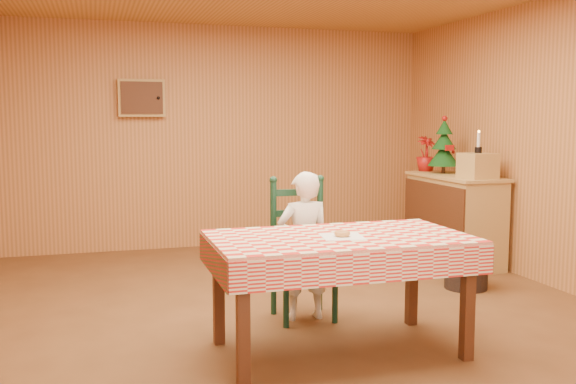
# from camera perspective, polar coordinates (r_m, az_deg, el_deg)

# --- Properties ---
(ground) EXTENTS (6.00, 6.00, 0.00)m
(ground) POSITION_cam_1_polar(r_m,az_deg,el_deg) (4.98, 0.68, -11.18)
(ground) COLOR brown
(ground) RESTS_ON ground
(cabin_walls) EXTENTS (5.10, 6.05, 2.65)m
(cabin_walls) POSITION_cam_1_polar(r_m,az_deg,el_deg) (5.26, -1.09, 9.91)
(cabin_walls) COLOR #BC7B43
(cabin_walls) RESTS_ON ground
(dining_table) EXTENTS (1.66, 0.96, 0.77)m
(dining_table) POSITION_cam_1_polar(r_m,az_deg,el_deg) (4.15, 4.57, -4.99)
(dining_table) COLOR #4C2714
(dining_table) RESTS_ON ground
(ladder_chair) EXTENTS (0.44, 0.40, 1.08)m
(ladder_chair) POSITION_cam_1_polar(r_m,az_deg,el_deg) (4.91, 1.20, -5.35)
(ladder_chair) COLOR black
(ladder_chair) RESTS_ON ground
(seated_child) EXTENTS (0.41, 0.27, 1.12)m
(seated_child) POSITION_cam_1_polar(r_m,az_deg,el_deg) (4.85, 1.41, -4.80)
(seated_child) COLOR white
(seated_child) RESTS_ON ground
(napkin) EXTENTS (0.30, 0.30, 0.00)m
(napkin) POSITION_cam_1_polar(r_m,az_deg,el_deg) (4.09, 4.84, -3.96)
(napkin) COLOR white
(napkin) RESTS_ON dining_table
(donut) EXTENTS (0.12, 0.12, 0.04)m
(donut) POSITION_cam_1_polar(r_m,az_deg,el_deg) (4.08, 4.84, -3.70)
(donut) COLOR #C78847
(donut) RESTS_ON napkin
(shelf_unit) EXTENTS (0.54, 1.24, 0.93)m
(shelf_unit) POSITION_cam_1_polar(r_m,az_deg,el_deg) (7.00, 14.50, -2.31)
(shelf_unit) COLOR tan
(shelf_unit) RESTS_ON ground
(crate) EXTENTS (0.32, 0.32, 0.25)m
(crate) POSITION_cam_1_polar(r_m,az_deg,el_deg) (6.60, 16.51, 2.25)
(crate) COLOR tan
(crate) RESTS_ON shelf_unit
(christmas_tree) EXTENTS (0.34, 0.34, 0.62)m
(christmas_tree) POSITION_cam_1_polar(r_m,az_deg,el_deg) (7.14, 13.69, 3.89)
(christmas_tree) COLOR #4C2714
(christmas_tree) RESTS_ON shelf_unit
(flower_arrangement) EXTENTS (0.26, 0.26, 0.39)m
(flower_arrangement) POSITION_cam_1_polar(r_m,az_deg,el_deg) (7.38, 12.16, 3.36)
(flower_arrangement) COLOR maroon
(flower_arrangement) RESTS_ON shelf_unit
(candle_set) EXTENTS (0.07, 0.07, 0.22)m
(candle_set) POSITION_cam_1_polar(r_m,az_deg,el_deg) (6.59, 16.56, 3.90)
(candle_set) COLOR black
(candle_set) RESTS_ON crate
(storage_bin) EXTENTS (0.48, 0.48, 0.38)m
(storage_bin) POSITION_cam_1_polar(r_m,az_deg,el_deg) (5.99, 15.56, -6.50)
(storage_bin) COLOR black
(storage_bin) RESTS_ON ground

